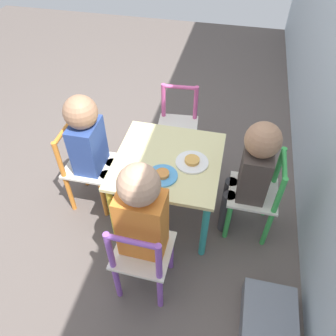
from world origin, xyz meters
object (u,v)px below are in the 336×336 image
object	(u,v)px
child_right	(143,218)
plate_back	(192,162)
kids_table	(168,168)
chair_orange	(86,168)
chair_purple	(142,257)
plate_right	(162,175)
child_front	(90,144)
chair_pink	(178,128)
child_back	(251,170)
chair_green	(257,196)
storage_bin	(268,322)

from	to	relation	value
child_right	plate_back	xyz separation A→B (m)	(-0.43, 0.14, -0.04)
kids_table	chair_orange	distance (m)	0.50
chair_orange	plate_back	xyz separation A→B (m)	(-0.01, 0.62, 0.18)
chair_purple	plate_back	bearing A→B (deg)	-104.49
chair_orange	plate_right	bearing A→B (deg)	-104.62
kids_table	child_front	world-z (taller)	child_front
plate_right	kids_table	bearing A→B (deg)	180.00
child_right	chair_pink	bearing A→B (deg)	-86.51
kids_table	child_back	distance (m)	0.44
child_front	plate_back	bearing A→B (deg)	-90.14
chair_green	chair_orange	bearing A→B (deg)	-89.55
storage_bin	chair_orange	bearing A→B (deg)	-117.23
plate_right	plate_back	xyz separation A→B (m)	(-0.13, 0.13, 0.00)
child_right	child_back	size ratio (longest dim) A/B	1.09
chair_purple	child_back	distance (m)	0.68
child_right	storage_bin	xyz separation A→B (m)	(0.14, 0.61, -0.43)
child_right	child_front	bearing A→B (deg)	-44.09
chair_green	plate_right	size ratio (longest dim) A/B	3.50
chair_green	plate_back	distance (m)	0.40
chair_orange	child_right	xyz separation A→B (m)	(0.43, 0.48, 0.22)
chair_green	child_right	bearing A→B (deg)	-49.16
plate_back	chair_orange	bearing A→B (deg)	-89.52
chair_purple	chair_pink	xyz separation A→B (m)	(-0.98, -0.03, 0.00)
chair_purple	child_front	distance (m)	0.67
chair_green	storage_bin	world-z (taller)	chair_green
plate_back	storage_bin	xyz separation A→B (m)	(0.57, 0.48, -0.39)
child_right	child_front	size ratio (longest dim) A/B	1.06
child_front	storage_bin	bearing A→B (deg)	-119.21
plate_right	plate_back	bearing A→B (deg)	135.00
kids_table	storage_bin	xyz separation A→B (m)	(0.57, 0.60, -0.32)
chair_purple	chair_green	bearing A→B (deg)	-134.46
kids_table	plate_back	bearing A→B (deg)	90.00
chair_pink	storage_bin	world-z (taller)	chair_pink
storage_bin	plate_back	bearing A→B (deg)	-140.04
plate_right	chair_pink	bearing A→B (deg)	-175.87
chair_purple	child_right	xyz separation A→B (m)	(-0.06, 0.00, 0.22)
child_back	plate_back	world-z (taller)	child_back
plate_back	child_front	bearing A→B (deg)	-89.54
storage_bin	child_back	bearing A→B (deg)	-162.88
chair_purple	child_back	size ratio (longest dim) A/B	0.73
child_back	plate_back	bearing A→B (deg)	-90.12
chair_orange	chair_pink	world-z (taller)	same
chair_purple	child_back	xyz separation A→B (m)	(-0.49, 0.44, 0.19)
chair_pink	plate_right	xyz separation A→B (m)	(0.62, 0.04, 0.18)
child_front	plate_right	size ratio (longest dim) A/B	4.92
plate_right	child_right	bearing A→B (deg)	-1.94
chair_orange	child_front	world-z (taller)	child_front
chair_green	chair_orange	size ratio (longest dim) A/B	1.00
chair_orange	plate_back	size ratio (longest dim) A/B	3.13
child_right	child_front	xyz separation A→B (m)	(-0.43, -0.42, -0.02)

